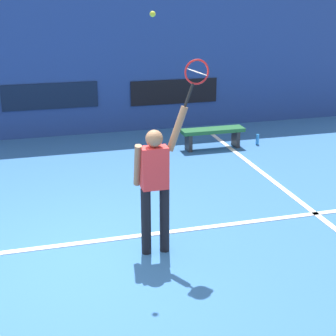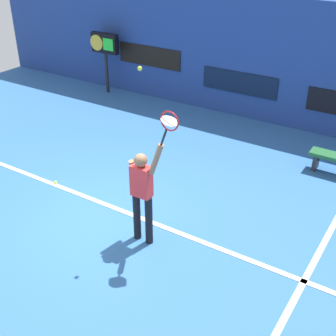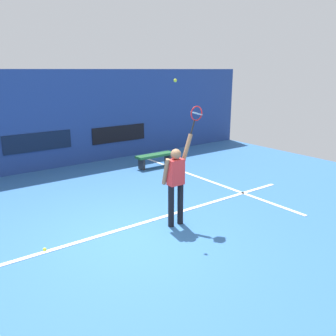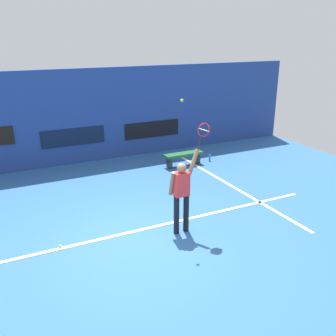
{
  "view_description": "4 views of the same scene",
  "coord_description": "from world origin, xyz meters",
  "px_view_note": "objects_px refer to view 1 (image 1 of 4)",
  "views": [
    {
      "loc": [
        -0.38,
        -5.84,
        3.32
      ],
      "look_at": [
        1.19,
        -0.06,
        1.17
      ],
      "focal_mm": 53.49,
      "sensor_mm": 36.0,
      "label": 1
    },
    {
      "loc": [
        4.75,
        -5.11,
        4.94
      ],
      "look_at": [
        1.31,
        0.27,
        1.37
      ],
      "focal_mm": 48.04,
      "sensor_mm": 36.0,
      "label": 2
    },
    {
      "loc": [
        -3.31,
        -5.62,
        3.26
      ],
      "look_at": [
        1.22,
        0.48,
        1.13
      ],
      "focal_mm": 37.58,
      "sensor_mm": 36.0,
      "label": 3
    },
    {
      "loc": [
        -2.77,
        -7.02,
        4.36
      ],
      "look_at": [
        0.97,
        0.52,
        1.4
      ],
      "focal_mm": 40.92,
      "sensor_mm": 36.0,
      "label": 4
    }
  ],
  "objects_px": {
    "tennis_player": "(155,181)",
    "tennis_racket": "(196,75)",
    "water_bottle": "(257,139)",
    "court_bench": "(213,133)",
    "tennis_ball": "(153,14)"
  },
  "relations": [
    {
      "from": "court_bench",
      "to": "water_bottle",
      "type": "distance_m",
      "value": 1.1
    },
    {
      "from": "tennis_player",
      "to": "tennis_racket",
      "type": "distance_m",
      "value": 1.43
    },
    {
      "from": "court_bench",
      "to": "water_bottle",
      "type": "xyz_separation_m",
      "value": [
        1.08,
        0.0,
        -0.22
      ]
    },
    {
      "from": "tennis_racket",
      "to": "tennis_ball",
      "type": "height_order",
      "value": "tennis_ball"
    },
    {
      "from": "tennis_player",
      "to": "tennis_racket",
      "type": "xyz_separation_m",
      "value": [
        0.52,
        -0.0,
        1.33
      ]
    },
    {
      "from": "tennis_player",
      "to": "tennis_ball",
      "type": "distance_m",
      "value": 2.04
    },
    {
      "from": "tennis_racket",
      "to": "water_bottle",
      "type": "height_order",
      "value": "tennis_racket"
    },
    {
      "from": "tennis_racket",
      "to": "court_bench",
      "type": "distance_m",
      "value": 4.96
    },
    {
      "from": "tennis_player",
      "to": "court_bench",
      "type": "relative_size",
      "value": 1.41
    },
    {
      "from": "tennis_ball",
      "to": "tennis_racket",
      "type": "bearing_deg",
      "value": -4.69
    },
    {
      "from": "tennis_racket",
      "to": "court_bench",
      "type": "height_order",
      "value": "tennis_racket"
    },
    {
      "from": "tennis_racket",
      "to": "tennis_ball",
      "type": "xyz_separation_m",
      "value": [
        -0.52,
        0.04,
        0.71
      ]
    },
    {
      "from": "tennis_racket",
      "to": "court_bench",
      "type": "bearing_deg",
      "value": 66.61
    },
    {
      "from": "tennis_player",
      "to": "water_bottle",
      "type": "distance_m",
      "value": 5.44
    },
    {
      "from": "tennis_player",
      "to": "water_bottle",
      "type": "height_order",
      "value": "tennis_player"
    }
  ]
}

